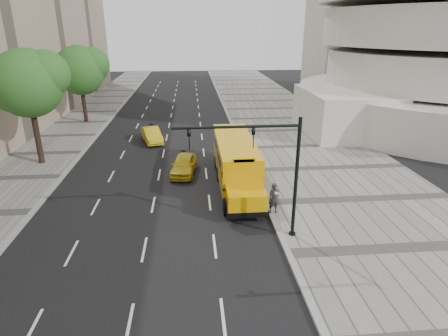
{
  "coord_description": "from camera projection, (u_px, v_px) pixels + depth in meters",
  "views": [
    {
      "loc": [
        1.55,
        -26.18,
        10.34
      ],
      "look_at": [
        3.5,
        -4.0,
        1.9
      ],
      "focal_mm": 30.0,
      "sensor_mm": 36.0,
      "label": 1
    }
  ],
  "objects": [
    {
      "name": "ground",
      "position": [
        173.0,
        174.0,
        27.92
      ],
      "size": [
        140.0,
        140.0,
        0.0
      ],
      "primitive_type": "plane",
      "color": "black",
      "rests_on": "ground"
    },
    {
      "name": "curb_museum",
      "position": [
        252.0,
        171.0,
        28.39
      ],
      "size": [
        0.3,
        140.0,
        0.15
      ],
      "primitive_type": "cube",
      "color": "gray",
      "rests_on": "ground"
    },
    {
      "name": "school_bus",
      "position": [
        235.0,
        158.0,
        26.02
      ],
      "size": [
        2.96,
        11.56,
        3.19
      ],
      "color": "#DA9804",
      "rests_on": "ground"
    },
    {
      "name": "traffic_signal",
      "position": [
        269.0,
        165.0,
        18.07
      ],
      "size": [
        6.18,
        0.36,
        6.4
      ],
      "color": "black",
      "rests_on": "ground"
    },
    {
      "name": "curb_far",
      "position": [
        62.0,
        177.0,
        27.24
      ],
      "size": [
        0.3,
        140.0,
        0.15
      ],
      "primitive_type": "cube",
      "color": "gray",
      "rests_on": "ground"
    },
    {
      "name": "sidewalk_museum",
      "position": [
        329.0,
        168.0,
        28.88
      ],
      "size": [
        12.0,
        140.0,
        0.15
      ],
      "primitive_type": "cube",
      "color": "gray",
      "rests_on": "ground"
    },
    {
      "name": "tree_c",
      "position": [
        81.0,
        70.0,
        40.82
      ],
      "size": [
        5.98,
        5.32,
        8.52
      ],
      "color": "black",
      "rests_on": "ground"
    },
    {
      "name": "taxi_near",
      "position": [
        184.0,
        165.0,
        27.83
      ],
      "size": [
        2.19,
        4.29,
        1.4
      ],
      "primitive_type": "imported",
      "rotation": [
        0.0,
        0.0,
        -0.14
      ],
      "color": "gold",
      "rests_on": "ground"
    },
    {
      "name": "sidewalk_far",
      "position": [
        19.0,
        178.0,
        27.0
      ],
      "size": [
        6.0,
        140.0,
        0.15
      ],
      "primitive_type": "cube",
      "color": "gray",
      "rests_on": "ground"
    },
    {
      "name": "taxi_far",
      "position": [
        152.0,
        135.0,
        35.5
      ],
      "size": [
        2.52,
        4.38,
        1.37
      ],
      "primitive_type": "imported",
      "rotation": [
        0.0,
        0.0,
        0.28
      ],
      "color": "gold",
      "rests_on": "ground"
    },
    {
      "name": "tree_b",
      "position": [
        29.0,
        83.0,
        27.69
      ],
      "size": [
        5.73,
        5.09,
        8.94
      ],
      "color": "black",
      "rests_on": "ground"
    },
    {
      "name": "pedestrian",
      "position": [
        274.0,
        198.0,
        21.58
      ],
      "size": [
        0.7,
        0.5,
        1.81
      ],
      "primitive_type": "imported",
      "rotation": [
        0.0,
        0.0,
        0.1
      ],
      "color": "#25252B",
      "rests_on": "sidewalk_museum"
    }
  ]
}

